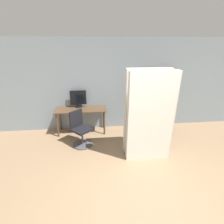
{
  "coord_description": "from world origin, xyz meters",
  "views": [
    {
      "loc": [
        -0.8,
        -2.02,
        2.51
      ],
      "look_at": [
        -0.41,
        1.7,
        1.05
      ],
      "focal_mm": 28.0,
      "sensor_mm": 36.0,
      "label": 1
    }
  ],
  "objects_px": {
    "mattress_near": "(151,118)",
    "mattress_far": "(146,112)",
    "bookshelf": "(157,99)",
    "monitor": "(78,98)",
    "office_chair": "(81,132)"
  },
  "relations": [
    {
      "from": "mattress_near",
      "to": "mattress_far",
      "type": "relative_size",
      "value": 1.0
    },
    {
      "from": "bookshelf",
      "to": "monitor",
      "type": "bearing_deg",
      "value": -179.71
    },
    {
      "from": "bookshelf",
      "to": "mattress_far",
      "type": "relative_size",
      "value": 0.92
    },
    {
      "from": "monitor",
      "to": "office_chair",
      "type": "xyz_separation_m",
      "value": [
        0.08,
        -0.88,
        -0.64
      ]
    },
    {
      "from": "bookshelf",
      "to": "office_chair",
      "type": "bearing_deg",
      "value": -158.99
    },
    {
      "from": "monitor",
      "to": "mattress_far",
      "type": "bearing_deg",
      "value": -38.25
    },
    {
      "from": "mattress_near",
      "to": "mattress_far",
      "type": "bearing_deg",
      "value": 90.0
    },
    {
      "from": "mattress_far",
      "to": "bookshelf",
      "type": "bearing_deg",
      "value": 60.75
    },
    {
      "from": "office_chair",
      "to": "mattress_near",
      "type": "distance_m",
      "value": 1.88
    },
    {
      "from": "bookshelf",
      "to": "mattress_far",
      "type": "height_order",
      "value": "mattress_far"
    },
    {
      "from": "office_chair",
      "to": "bookshelf",
      "type": "xyz_separation_m",
      "value": [
        2.33,
        0.9,
        0.54
      ]
    },
    {
      "from": "bookshelf",
      "to": "mattress_near",
      "type": "distance_m",
      "value": 1.82
    },
    {
      "from": "mattress_near",
      "to": "bookshelf",
      "type": "bearing_deg",
      "value": 65.89
    },
    {
      "from": "mattress_near",
      "to": "monitor",
      "type": "bearing_deg",
      "value": 135.34
    },
    {
      "from": "monitor",
      "to": "bookshelf",
      "type": "distance_m",
      "value": 2.42
    }
  ]
}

